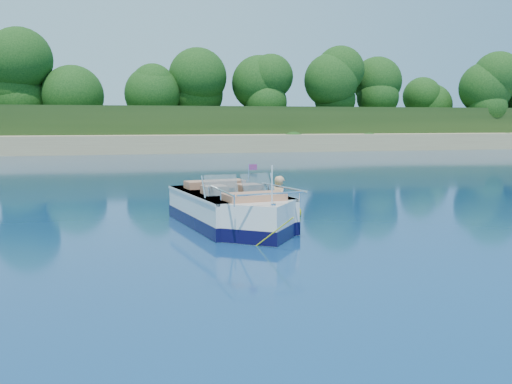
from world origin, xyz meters
TOP-DOWN VIEW (x-y plane):
  - ground at (0.00, 0.00)m, footprint 160.00×160.00m
  - shoreline at (0.00, 63.77)m, footprint 170.00×59.00m
  - treeline at (0.04, 41.01)m, footprint 150.00×7.12m
  - motorboat at (-3.30, 1.05)m, footprint 2.73×5.91m
  - tow_tube at (-1.72, 2.59)m, footprint 1.50×1.50m
  - boy at (-1.71, 2.62)m, footprint 0.72×0.93m

SIDE VIEW (x-z plane):
  - ground at x=0.00m, z-range 0.00..0.00m
  - boy at x=-1.71m, z-range -0.83..0.83m
  - tow_tube at x=-1.72m, z-range -0.09..0.28m
  - motorboat at x=-3.30m, z-range -0.61..1.37m
  - shoreline at x=0.00m, z-range -2.02..3.98m
  - treeline at x=0.04m, z-range 1.45..9.64m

